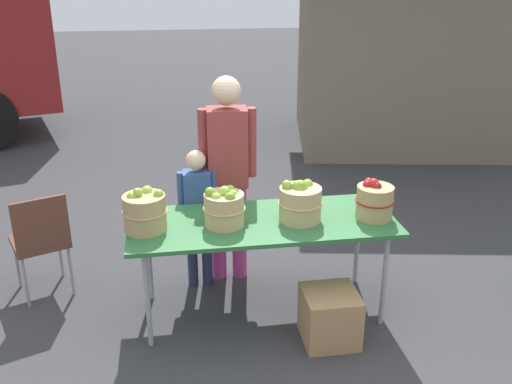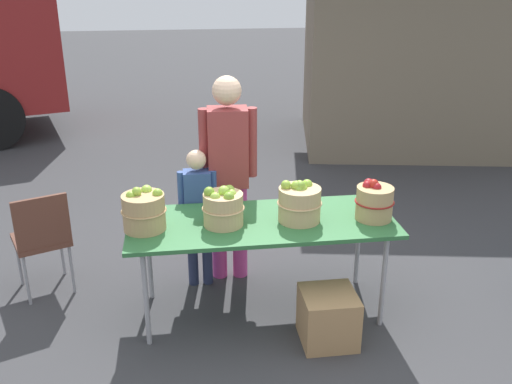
% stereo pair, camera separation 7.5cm
% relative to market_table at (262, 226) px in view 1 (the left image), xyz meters
% --- Properties ---
extents(ground_plane, '(40.00, 40.00, 0.00)m').
position_rel_market_table_xyz_m(ground_plane, '(0.00, 0.00, -0.71)').
color(ground_plane, '#38383A').
extents(market_table, '(1.90, 0.76, 0.75)m').
position_rel_market_table_xyz_m(market_table, '(0.00, 0.00, 0.00)').
color(market_table, '#2D6B38').
rests_on(market_table, ground).
extents(apple_basket_green_0, '(0.31, 0.31, 0.31)m').
position_rel_market_table_xyz_m(apple_basket_green_0, '(-0.82, -0.03, 0.18)').
color(apple_basket_green_0, tan).
rests_on(apple_basket_green_0, market_table).
extents(apple_basket_green_1, '(0.30, 0.30, 0.29)m').
position_rel_market_table_xyz_m(apple_basket_green_1, '(-0.28, -0.03, 0.18)').
color(apple_basket_green_1, tan).
rests_on(apple_basket_green_1, market_table).
extents(apple_basket_green_2, '(0.32, 0.32, 0.30)m').
position_rel_market_table_xyz_m(apple_basket_green_2, '(0.26, -0.03, 0.18)').
color(apple_basket_green_2, tan).
rests_on(apple_basket_green_2, market_table).
extents(apple_basket_red_0, '(0.28, 0.28, 0.30)m').
position_rel_market_table_xyz_m(apple_basket_red_0, '(0.80, -0.07, 0.18)').
color(apple_basket_red_0, tan).
rests_on(apple_basket_red_0, market_table).
extents(vendor_adult, '(0.44, 0.24, 1.68)m').
position_rel_market_table_xyz_m(vendor_adult, '(-0.18, 0.56, 0.29)').
color(vendor_adult, '#CC3F8C').
rests_on(vendor_adult, ground).
extents(child_customer, '(0.30, 0.15, 1.15)m').
position_rel_market_table_xyz_m(child_customer, '(-0.44, 0.47, -0.03)').
color(child_customer, '#262D4C').
rests_on(child_customer, ground).
extents(food_kiosk, '(3.96, 3.48, 2.74)m').
position_rel_market_table_xyz_m(food_kiosk, '(2.81, 4.21, 0.68)').
color(food_kiosk, '#726651').
rests_on(food_kiosk, ground).
extents(folding_chair, '(0.52, 0.52, 0.86)m').
position_rel_market_table_xyz_m(folding_chair, '(-1.64, 0.48, -0.20)').
color(folding_chair, brown).
rests_on(folding_chair, ground).
extents(produce_crate, '(0.37, 0.37, 0.37)m').
position_rel_market_table_xyz_m(produce_crate, '(0.40, -0.43, -0.52)').
color(produce_crate, '#A87F51').
rests_on(produce_crate, ground).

